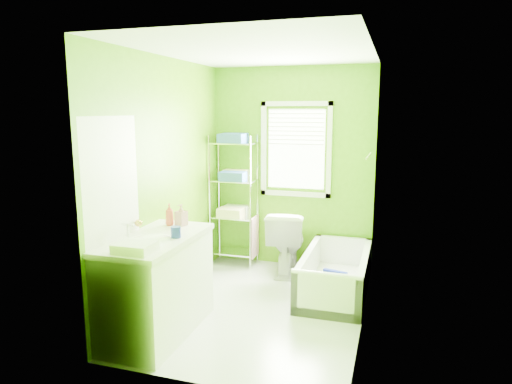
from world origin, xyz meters
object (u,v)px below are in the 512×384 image
(toilet, at_px, (287,241))
(vanity, at_px, (157,282))
(bathtub, at_px, (335,280))
(wire_shelf_unit, at_px, (235,185))

(toilet, height_order, vanity, vanity)
(toilet, distance_m, vanity, 2.07)
(bathtub, xyz_separation_m, wire_shelf_unit, (-1.42, 0.65, 0.92))
(toilet, distance_m, wire_shelf_unit, 1.00)
(toilet, bearing_deg, wire_shelf_unit, -17.49)
(bathtub, xyz_separation_m, vanity, (-1.45, -1.42, 0.33))
(bathtub, bearing_deg, toilet, 143.21)
(bathtub, distance_m, vanity, 2.05)
(vanity, height_order, wire_shelf_unit, wire_shelf_unit)
(bathtub, relative_size, wire_shelf_unit, 0.86)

